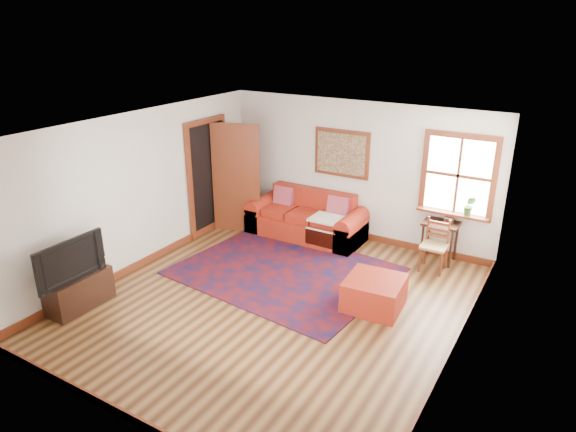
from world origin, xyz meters
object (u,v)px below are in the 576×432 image
Objects in this scene: side_table at (441,229)px; red_ottoman at (374,293)px; media_cabinet at (79,291)px; ladder_back_chair at (435,243)px; red_leather_sofa at (307,222)px.

red_ottoman is at bearing -100.31° from side_table.
ladder_back_chair is at bearing 43.29° from media_cabinet.
ladder_back_chair reaches higher than red_leather_sofa.
ladder_back_chair reaches higher than side_table.
red_ottoman is 0.91× the size of ladder_back_chair.
media_cabinet is (-3.92, -3.69, -0.20)m from ladder_back_chair.
media_cabinet is at bearing -111.52° from red_leather_sofa.
red_ottoman is 2.00m from side_table.
red_ottoman is at bearing 30.60° from media_cabinet.
media_cabinet is (-3.90, -4.04, -0.32)m from side_table.
red_leather_sofa is at bearing -175.23° from side_table.
side_table is (2.38, 0.20, 0.29)m from red_leather_sofa.
media_cabinet is at bearing -136.71° from ladder_back_chair.
red_leather_sofa is 2.41m from side_table.
red_leather_sofa is 2.38× the size of media_cabinet.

